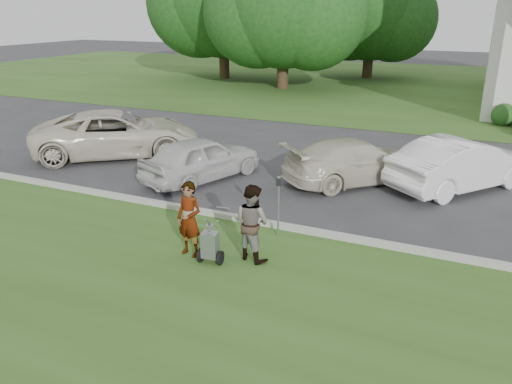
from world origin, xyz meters
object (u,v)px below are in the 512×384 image
Objects in this scene: striping_cart at (210,245)px; car_b at (201,158)px; tree_far at (223,0)px; parking_meter_near at (279,199)px; person_left at (189,220)px; person_right at (252,223)px; car_d at (461,164)px; car_a at (117,133)px; tree_back at (371,14)px; car_c at (356,161)px; tree_left at (284,8)px.

car_b is at bearing 114.23° from striping_cart.
tree_far is 29.15m from parking_meter_near.
person_left is at bearing 159.00° from striping_cart.
person_right is at bearing -61.23° from tree_far.
tree_far is 27.09m from car_d.
person_left is 0.36× the size of car_d.
striping_cart is at bearing -166.57° from car_a.
tree_back is at bearing -44.92° from car_a.
striping_cart is (13.64, -26.69, -5.28)m from tree_far.
parking_meter_near is at bearing -59.83° from tree_far.
person_right is 1.29m from parking_meter_near.
car_c is (2.11, 6.39, -0.17)m from person_left.
car_b is 0.88× the size of car_c.
parking_meter_near reaches higher than car_b.
car_c is (15.17, -20.16, -5.02)m from tree_far.
person_right is at bearing -161.32° from car_a.
car_d is (3.81, 6.67, -0.07)m from person_right.
car_a is 1.27× the size of car_c.
tree_left is at bearing -26.56° from tree_far.
person_left is (13.06, -26.55, -4.85)m from tree_far.
tree_left is 23.81m from parking_meter_near.
person_right is (0.72, 0.54, 0.43)m from striping_cart.
striping_cart is 6.71m from car_c.
car_d is at bearing -123.43° from car_c.
tree_left is 25.33m from striping_cart.
car_c is (0.81, 5.99, -0.17)m from person_right.
person_left is at bearing 34.13° from person_right.
tree_left reaches higher than person_right.
parking_meter_near is 0.37× the size of car_b.
striping_cart is at bearing -83.46° from tree_back.
tree_left is 7.08× the size of parking_meter_near.
striping_cart is at bearing -72.14° from tree_left.
tree_left is 19.95m from car_c.
car_a reaches higher than parking_meter_near.
tree_left is 2.61× the size of car_b.
car_c is (4.51, 1.75, -0.02)m from car_b.
person_right reaches higher than car_a.
striping_cart is at bearing 142.00° from car_b.
person_right is (4.35, -31.15, -3.88)m from tree_back.
parking_meter_near is at bearing 58.17° from person_left.
striping_cart is 0.71× the size of parking_meter_near.
tree_left reaches higher than person_left.
car_c is at bearing -138.71° from car_b.
car_a is at bearing 44.39° from car_d.
car_b is (-2.97, 4.78, 0.28)m from striping_cart.
car_d is (4.53, 7.20, 0.36)m from striping_cart.
car_c is at bearing -123.06° from car_a.
striping_cart is at bearing 95.93° from car_d.
car_d reaches higher than parking_meter_near.
tree_far is 7.75× the size of parking_meter_near.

